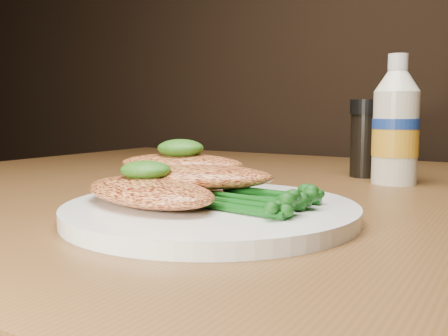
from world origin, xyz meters
The scene contains 9 objects.
plate centered at (-0.04, 0.87, 0.76)m, with size 0.24×0.24×0.01m, color white.
chicken_front centered at (-0.08, 0.84, 0.77)m, with size 0.14×0.07×0.02m, color #E98B4A.
chicken_mid centered at (-0.06, 0.88, 0.78)m, with size 0.13×0.07×0.02m, color #E98B4A.
chicken_back centered at (-0.10, 0.91, 0.79)m, with size 0.12×0.06×0.02m, color #E98B4A.
pesto_front centered at (-0.09, 0.85, 0.79)m, with size 0.04×0.04×0.02m, color black.
pesto_back centered at (-0.10, 0.91, 0.80)m, with size 0.04×0.04×0.02m, color black.
broccolini_bundle centered at (0.00, 0.88, 0.77)m, with size 0.12×0.09×0.02m, color #104912, non-canonical shape.
mayo_bottle centered at (0.04, 1.15, 0.83)m, with size 0.05×0.05×0.15m, color #EAE4C7, non-canonical shape.
pepper_grinder centered at (-0.01, 1.19, 0.80)m, with size 0.04×0.04×0.10m, color black, non-canonical shape.
Camera 1 is at (0.18, 0.53, 0.84)m, focal length 40.13 mm.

